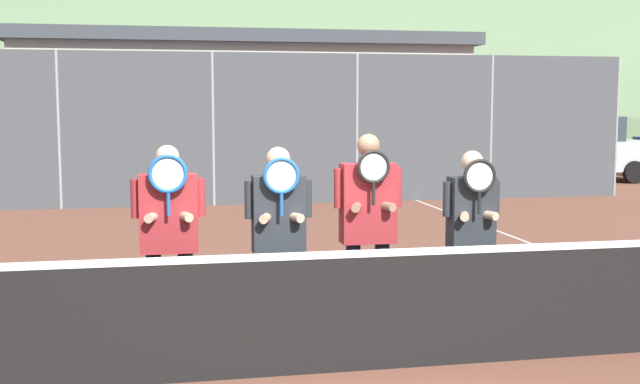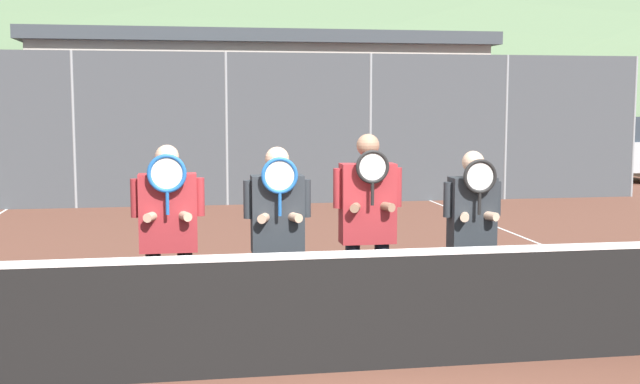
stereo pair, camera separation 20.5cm
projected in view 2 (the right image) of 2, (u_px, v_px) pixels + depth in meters
ground_plane at (299, 374)px, 6.28m from camera, size 120.00×120.00×0.00m
hill_distant at (197, 133)px, 58.11m from camera, size 127.09×70.61×24.71m
clubhouse_building at (260, 104)px, 24.61m from camera, size 13.38×5.50×4.15m
fence_back at (226, 129)px, 16.61m from camera, size 18.42×0.06×3.17m
tennis_net at (299, 312)px, 6.23m from camera, size 11.84×0.09×1.07m
court_line_right_sideline at (616, 274)px, 9.95m from camera, size 0.05×16.00×0.01m
player_leftmost at (168, 228)px, 6.87m from camera, size 0.62×0.34×1.76m
player_center_left at (278, 230)px, 6.88m from camera, size 0.58×0.34×1.75m
player_center_right at (368, 220)px, 7.05m from camera, size 0.61×0.34×1.85m
player_rightmost at (472, 229)px, 7.21m from camera, size 0.54×0.34×1.69m
car_far_left at (42, 153)px, 19.43m from camera, size 4.44×2.01×1.78m
car_left_of_center at (240, 152)px, 20.27m from camera, size 4.17×2.09×1.72m
car_center at (416, 151)px, 21.19m from camera, size 4.14×2.05×1.65m
car_right_of_center at (588, 149)px, 21.57m from camera, size 4.24×1.92×1.77m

